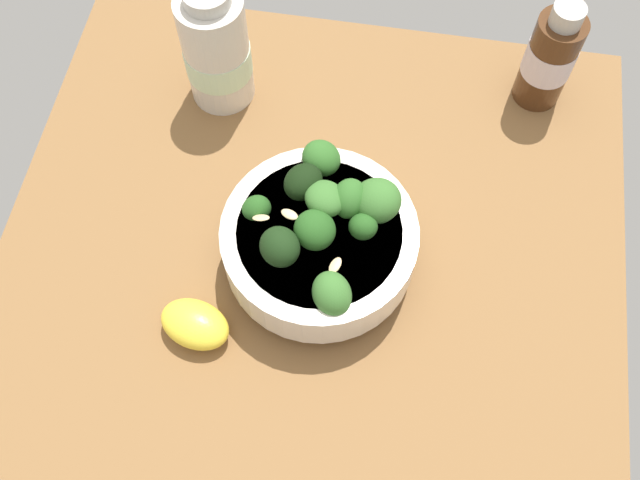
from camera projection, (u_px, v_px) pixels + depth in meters
The scene contains 5 objects.
ground_plane at pixel (309, 265), 79.52cm from camera, with size 66.32×66.32×3.11cm, color brown.
bowl_of_broccoli at pixel (321, 235), 73.97cm from camera, with size 19.65×20.48×10.85cm.
lemon_wedge at pixel (195, 324), 72.97cm from camera, with size 7.18×4.93×3.61cm, color yellow.
bottle_tall at pixel (216, 50), 81.46cm from camera, with size 7.55×7.55×16.00cm.
bottle_short at pixel (550, 58), 81.97cm from camera, with size 5.57×5.57×14.11cm.
Camera 1 is at (6.46, -32.19, 70.93)cm, focal length 41.40 mm.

